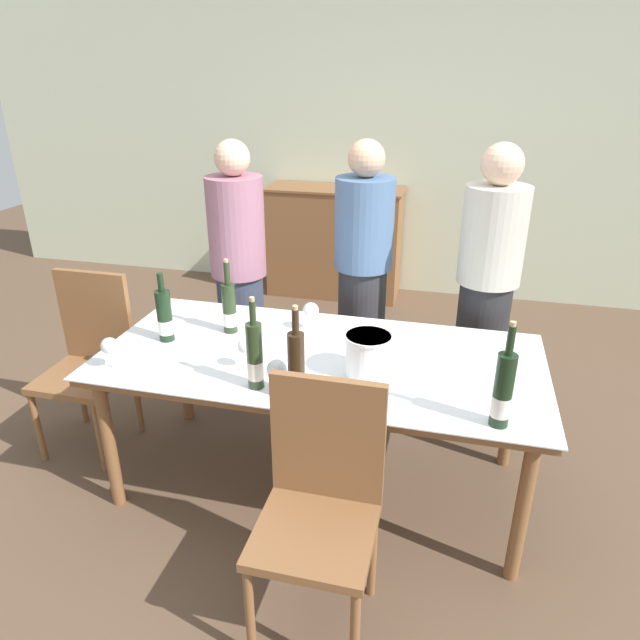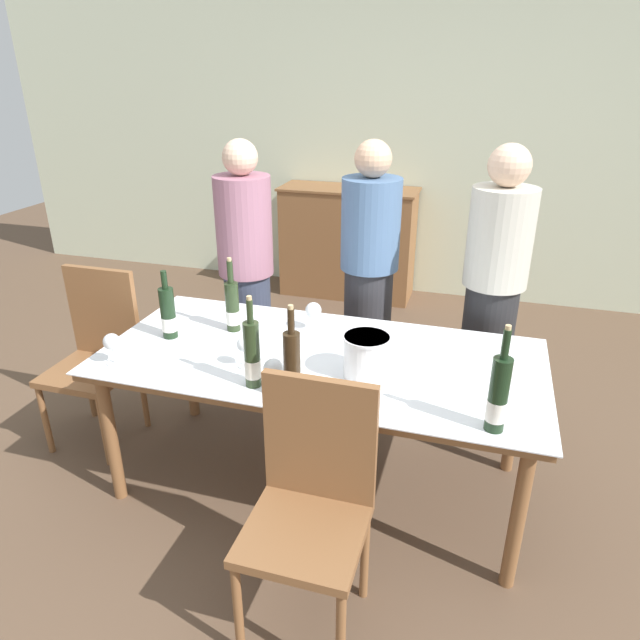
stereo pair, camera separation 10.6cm
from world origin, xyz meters
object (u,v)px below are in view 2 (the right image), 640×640
wine_bottle_4 (168,314)px  person_host (247,275)px  wine_bottle_2 (291,367)px  person_guest_right (492,300)px  chair_left_end (97,347)px  wine_bottle_3 (252,356)px  wine_bottle_0 (498,396)px  sideboard_cabinet (348,242)px  wine_bottle_1 (232,307)px  ice_bucket (366,355)px  wine_glass_2 (274,369)px  wine_glass_1 (112,343)px  wine_glass_0 (313,311)px  dining_table (320,367)px  person_guest_left (369,283)px  chair_near_front (312,494)px  wine_glass_3 (244,346)px

wine_bottle_4 → person_host: size_ratio=0.22×
wine_bottle_4 → wine_bottle_2: bearing=-25.7°
person_guest_right → chair_left_end: bearing=-162.8°
wine_bottle_3 → chair_left_end: 1.24m
wine_bottle_0 → wine_bottle_4: size_ratio=1.23×
sideboard_cabinet → wine_bottle_1: 2.50m
ice_bucket → wine_glass_2: size_ratio=1.45×
wine_bottle_1 → person_guest_right: bearing=25.1°
wine_glass_1 → person_guest_right: 1.92m
sideboard_cabinet → wine_glass_0: size_ratio=8.27×
dining_table → chair_left_end: chair_left_end is taller
person_host → person_guest_left: 0.74m
dining_table → chair_near_front: size_ratio=2.09×
sideboard_cabinet → wine_glass_3: sideboard_cabinet is taller
wine_bottle_0 → chair_near_front: bearing=-151.4°
sideboard_cabinet → wine_bottle_4: size_ratio=3.52×
sideboard_cabinet → wine_glass_3: size_ratio=8.47×
dining_table → wine_glass_0: size_ratio=13.85×
ice_bucket → wine_bottle_0: size_ratio=0.49×
wine_bottle_3 → wine_glass_1: wine_bottle_3 is taller
wine_glass_3 → chair_near_front: size_ratio=0.15×
person_guest_left → person_guest_right: 0.69m
dining_table → chair_left_end: 1.32m
wine_bottle_2 → wine_bottle_4: 0.84m
wine_glass_3 → person_guest_left: bearing=71.2°
wine_bottle_2 → wine_glass_2: bearing=155.3°
wine_glass_3 → wine_glass_0: bearing=69.1°
chair_near_front → sideboard_cabinet: bearing=101.8°
chair_left_end → person_guest_right: person_guest_right is taller
wine_bottle_2 → wine_glass_1: (-0.86, 0.05, -0.04)m
wine_glass_2 → person_guest_left: 1.16m
wine_glass_3 → sideboard_cabinet: bearing=94.7°
wine_bottle_2 → person_host: size_ratio=0.26×
wine_bottle_0 → wine_bottle_3: bearing=177.6°
wine_bottle_0 → chair_near_front: (-0.60, -0.33, -0.32)m
dining_table → person_guest_right: bearing=44.4°
chair_near_front → person_guest_left: person_guest_left is taller
wine_bottle_2 → wine_bottle_4: bearing=154.3°
wine_glass_1 → ice_bucket: bearing=11.3°
sideboard_cabinet → dining_table: 2.67m
wine_glass_1 → person_guest_left: 1.46m
chair_left_end → wine_bottle_2: bearing=-20.1°
wine_bottle_3 → wine_glass_0: (0.08, 0.60, -0.04)m
person_guest_left → ice_bucket: bearing=-78.5°
wine_bottle_2 → chair_near_front: wine_bottle_2 is taller
chair_left_end → person_host: 0.94m
wine_glass_0 → wine_glass_1: 0.96m
dining_table → wine_glass_0: 0.33m
wine_glass_0 → person_guest_left: (0.17, 0.54, -0.03)m
wine_bottle_4 → ice_bucket: bearing=-5.5°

